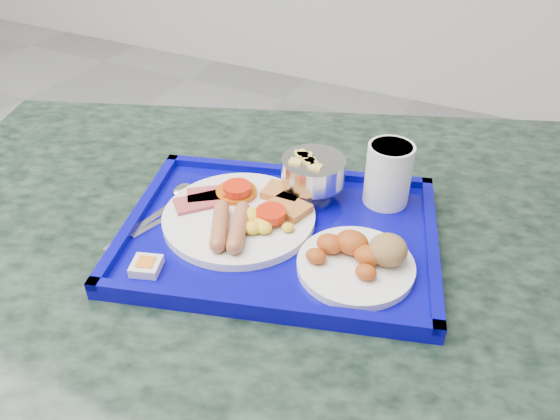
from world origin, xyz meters
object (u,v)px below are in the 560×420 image
Objects in this scene: fruit_bowl at (313,171)px; juice_cup at (388,172)px; main_plate at (242,214)px; tray at (280,234)px; bread_plate at (360,258)px; table at (286,319)px.

fruit_bowl is 0.12m from juice_cup.
fruit_bowl is at bearing 58.68° from main_plate.
juice_cup is (0.18, 0.15, 0.04)m from main_plate.
tray is at bearing -128.15° from juice_cup.
bread_plate is at bearing -83.84° from juice_cup.
table is 0.28m from fruit_bowl.
main_plate is 0.24m from juice_cup.
fruit_bowl is (0.00, 0.09, 0.27)m from table.
main_plate is at bearing -139.88° from juice_cup.
bread_plate is (0.14, -0.05, 0.24)m from table.
table is 2.73× the size of tray.
fruit_bowl is 1.02× the size of juice_cup.
table is 0.33m from juice_cup.
bread_plate is 0.19m from fruit_bowl.
main_plate is at bearing -121.32° from fruit_bowl.
main_plate is 0.20m from bread_plate.
tray is 0.20m from juice_cup.
table is 0.24m from main_plate.
juice_cup reaches higher than fruit_bowl.
juice_cup reaches higher than main_plate.
bread_plate is 1.61× the size of juice_cup.
main_plate is 2.28× the size of fruit_bowl.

